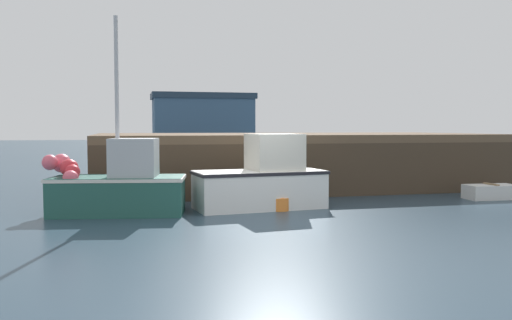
% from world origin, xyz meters
% --- Properties ---
extents(ground, '(120.00, 160.00, 0.10)m').
position_xyz_m(ground, '(0.00, 0.00, -0.05)').
color(ground, '#283D4C').
extents(pier, '(13.57, 6.93, 1.85)m').
position_xyz_m(pier, '(2.60, 6.21, 1.53)').
color(pier, brown).
rests_on(pier, ground).
extents(fishing_boat_near_left, '(3.42, 1.96, 4.70)m').
position_xyz_m(fishing_boat_near_left, '(-3.35, 1.58, 0.71)').
color(fishing_boat_near_left, '#23564C').
rests_on(fishing_boat_near_left, ground).
extents(fishing_boat_near_right, '(3.46, 1.76, 1.91)m').
position_xyz_m(fishing_boat_near_right, '(0.24, 1.70, 0.73)').
color(fishing_boat_near_right, silver).
rests_on(fishing_boat_near_right, ground).
extents(rowboat, '(1.50, 0.77, 0.46)m').
position_xyz_m(rowboat, '(7.11, 1.86, 0.21)').
color(rowboat, silver).
rests_on(rowboat, ground).
extents(warehouse, '(8.88, 4.38, 5.02)m').
position_xyz_m(warehouse, '(3.39, 35.58, 2.53)').
color(warehouse, '#385675').
rests_on(warehouse, ground).
extents(mooring_buoy_foreground, '(0.53, 0.53, 0.59)m').
position_xyz_m(mooring_buoy_foreground, '(0.55, 1.25, 0.26)').
color(mooring_buoy_foreground, orange).
rests_on(mooring_buoy_foreground, ground).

